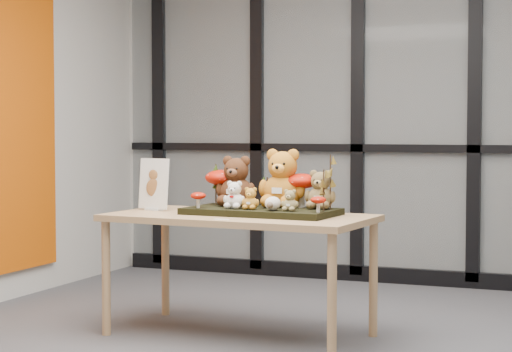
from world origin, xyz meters
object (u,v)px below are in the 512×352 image
at_px(display_table, 239,226).
at_px(plush_cream_hedgehog, 273,203).
at_px(mushroom_front_left, 198,199).
at_px(diorama_tray, 261,211).
at_px(bear_tan_back, 321,188).
at_px(bear_pooh_yellow, 283,175).
at_px(mushroom_back_right, 301,189).
at_px(sign_holder, 154,186).
at_px(bear_brown_medium, 236,178).
at_px(bear_small_yellow, 251,197).
at_px(bear_white_bow, 235,193).
at_px(bear_beige_small, 290,199).
at_px(mushroom_back_left, 223,185).
at_px(mushroom_front_right, 318,203).

distance_m(display_table, plush_cream_hedgehog, 0.29).
bearing_deg(mushroom_front_left, diorama_tray, 18.46).
bearing_deg(bear_tan_back, bear_pooh_yellow, 179.05).
bearing_deg(mushroom_back_right, sign_holder, -172.41).
relative_size(bear_brown_medium, bear_small_yellow, 2.35).
xyz_separation_m(bear_white_bow, mushroom_back_right, (0.33, 0.22, 0.02)).
xyz_separation_m(bear_brown_medium, bear_beige_small, (0.41, -0.21, -0.10)).
bearing_deg(bear_small_yellow, bear_tan_back, 31.54).
relative_size(bear_pooh_yellow, mushroom_back_left, 1.61).
bearing_deg(bear_brown_medium, sign_holder, -166.38).
bearing_deg(bear_white_bow, plush_cream_hedgehog, -6.37).
height_order(bear_brown_medium, bear_white_bow, bear_brown_medium).
relative_size(bear_beige_small, mushroom_back_right, 0.61).
distance_m(bear_pooh_yellow, bear_beige_small, 0.28).
relative_size(bear_pooh_yellow, plush_cream_hedgehog, 4.24).
xyz_separation_m(diorama_tray, mushroom_back_right, (0.20, 0.13, 0.13)).
bearing_deg(bear_beige_small, mushroom_back_left, 158.11).
bearing_deg(sign_holder, plush_cream_hedgehog, 3.00).
xyz_separation_m(display_table, bear_beige_small, (0.33, -0.07, 0.17)).
distance_m(bear_pooh_yellow, mushroom_front_left, 0.51).
bearing_deg(mushroom_front_left, mushroom_front_right, -0.90).
relative_size(bear_beige_small, mushroom_front_right, 1.37).
distance_m(display_table, bear_white_bow, 0.20).
relative_size(mushroom_back_right, mushroom_front_right, 2.25).
xyz_separation_m(diorama_tray, bear_beige_small, (0.22, -0.11, 0.09)).
xyz_separation_m(bear_pooh_yellow, bear_brown_medium, (-0.29, -0.01, -0.02)).
bearing_deg(bear_white_bow, display_table, 69.81).
distance_m(bear_small_yellow, bear_beige_small, 0.24).
xyz_separation_m(bear_tan_back, bear_small_yellow, (-0.36, -0.18, -0.05)).
relative_size(plush_cream_hedgehog, mushroom_front_right, 0.91).
distance_m(bear_brown_medium, mushroom_front_right, 0.64).
xyz_separation_m(bear_tan_back, mushroom_back_right, (-0.13, 0.05, -0.01)).
bearing_deg(sign_holder, bear_beige_small, 5.00).
relative_size(bear_pooh_yellow, sign_holder, 1.19).
bearing_deg(bear_tan_back, mushroom_back_right, 164.67).
bearing_deg(mushroom_front_right, diorama_tray, 161.81).
relative_size(diorama_tray, bear_beige_small, 6.49).
bearing_deg(bear_small_yellow, bear_white_bow, 175.88).
distance_m(bear_beige_small, mushroom_back_left, 0.59).
bearing_deg(diorama_tray, plush_cream_hedgehog, -42.52).
xyz_separation_m(bear_tan_back, mushroom_back_left, (-0.64, 0.06, -0.01)).
height_order(diorama_tray, mushroom_back_right, mushroom_back_right).
xyz_separation_m(bear_tan_back, bear_white_bow, (-0.46, -0.17, -0.03)).
xyz_separation_m(bear_pooh_yellow, bear_small_yellow, (-0.12, -0.21, -0.12)).
relative_size(display_table, mushroom_back_right, 7.14).
height_order(diorama_tray, bear_tan_back, bear_tan_back).
distance_m(bear_small_yellow, mushroom_back_left, 0.38).
height_order(display_table, bear_beige_small, bear_beige_small).
relative_size(bear_brown_medium, sign_holder, 1.04).
distance_m(diorama_tray, mushroom_back_right, 0.27).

